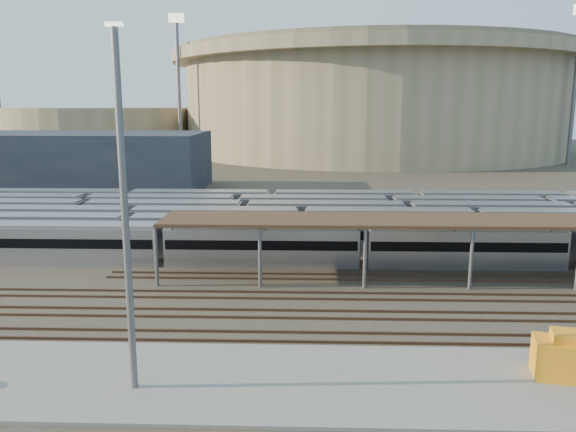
# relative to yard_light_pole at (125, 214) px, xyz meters

# --- Properties ---
(ground) EXTENTS (420.00, 420.00, 0.00)m
(ground) POSITION_rel_yard_light_pole_xyz_m (4.64, 16.04, -9.46)
(ground) COLOR #383026
(ground) RESTS_ON ground
(apron) EXTENTS (50.00, 9.00, 0.20)m
(apron) POSITION_rel_yard_light_pole_xyz_m (-0.36, 1.04, -9.36)
(apron) COLOR gray
(apron) RESTS_ON ground
(subway_trains) EXTENTS (126.15, 23.90, 3.60)m
(subway_trains) POSITION_rel_yard_light_pole_xyz_m (3.37, 34.54, -7.66)
(subway_trains) COLOR #ADADB2
(subway_trains) RESTS_ON ground
(inspection_shed) EXTENTS (60.30, 6.00, 5.30)m
(inspection_shed) POSITION_rel_yard_light_pole_xyz_m (26.64, 20.04, -4.47)
(inspection_shed) COLOR slate
(inspection_shed) RESTS_ON ground
(empty_tracks) EXTENTS (170.00, 9.62, 0.18)m
(empty_tracks) POSITION_rel_yard_light_pole_xyz_m (4.64, 11.04, -9.37)
(empty_tracks) COLOR #4C3323
(empty_tracks) RESTS_ON ground
(stadium) EXTENTS (124.00, 124.00, 32.50)m
(stadium) POSITION_rel_yard_light_pole_xyz_m (29.64, 156.04, 7.02)
(stadium) COLOR gray
(stadium) RESTS_ON ground
(secondary_arena) EXTENTS (56.00, 56.00, 14.00)m
(secondary_arena) POSITION_rel_yard_light_pole_xyz_m (-55.36, 146.04, -2.46)
(secondary_arena) COLOR gray
(secondary_arena) RESTS_ON ground
(service_building) EXTENTS (42.00, 20.00, 10.00)m
(service_building) POSITION_rel_yard_light_pole_xyz_m (-30.36, 71.04, -4.46)
(service_building) COLOR #1E232D
(service_building) RESTS_ON ground
(floodlight_0) EXTENTS (4.00, 1.00, 38.40)m
(floodlight_0) POSITION_rel_yard_light_pole_xyz_m (-25.36, 126.04, 11.19)
(floodlight_0) COLOR slate
(floodlight_0) RESTS_ON ground
(floodlight_2) EXTENTS (4.00, 1.00, 38.40)m
(floodlight_2) POSITION_rel_yard_light_pole_xyz_m (74.64, 116.04, 11.19)
(floodlight_2) COLOR slate
(floodlight_2) RESTS_ON ground
(floodlight_3) EXTENTS (4.00, 1.00, 38.40)m
(floodlight_3) POSITION_rel_yard_light_pole_xyz_m (-5.36, 176.04, 11.19)
(floodlight_3) COLOR slate
(floodlight_3) RESTS_ON ground
(yard_light_pole) EXTENTS (0.81, 0.36, 18.34)m
(yard_light_pole) POSITION_rel_yard_light_pole_xyz_m (0.00, 0.00, 0.00)
(yard_light_pole) COLOR slate
(yard_light_pole) RESTS_ON apron
(yellow_equipment) EXTENTS (3.68, 2.70, 2.08)m
(yellow_equipment) POSITION_rel_yard_light_pole_xyz_m (23.14, 1.86, -8.21)
(yellow_equipment) COLOR orange
(yellow_equipment) RESTS_ON apron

